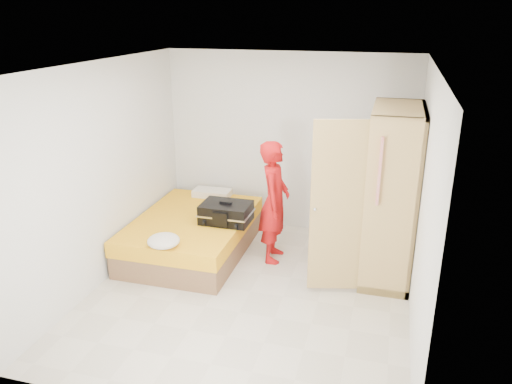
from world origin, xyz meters
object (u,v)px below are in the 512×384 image
(bed, at_px, (193,234))
(suitcase, at_px, (226,213))
(wardrobe, at_px, (387,199))
(round_cushion, at_px, (164,241))
(person, at_px, (274,202))

(bed, height_order, suitcase, suitcase)
(bed, xyz_separation_m, wardrobe, (2.50, 0.04, 0.75))
(wardrobe, height_order, round_cushion, wardrobe)
(person, relative_size, suitcase, 2.44)
(person, xyz_separation_m, suitcase, (-0.62, -0.11, -0.18))
(suitcase, bearing_deg, bed, 179.78)
(bed, height_order, person, person)
(wardrobe, xyz_separation_m, round_cushion, (-2.48, -0.94, -0.43))
(bed, bearing_deg, suitcase, -0.68)
(wardrobe, height_order, person, wardrobe)
(round_cushion, bearing_deg, suitcase, 62.19)
(bed, bearing_deg, round_cushion, -88.77)
(person, distance_m, suitcase, 0.65)
(wardrobe, bearing_deg, suitcase, -178.57)
(suitcase, xyz_separation_m, round_cushion, (-0.47, -0.89, -0.05))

